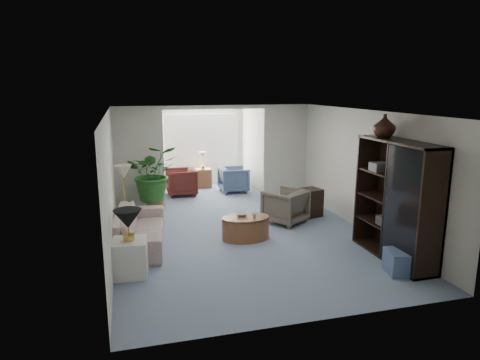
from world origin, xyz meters
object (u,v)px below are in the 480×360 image
object	(u,v)px
table_lamp	(128,219)
sunroom_table	(203,178)
sofa	(140,228)
end_table	(130,258)
side_table_dark	(309,203)
cabinet_urn	(384,126)
coffee_cup	(254,216)
floor_lamp	(123,172)
ottoman	(402,262)
sunroom_chair_blue	(234,179)
sunroom_chair_maroon	(181,182)
coffee_table	(246,228)
entertainment_cabinet	(396,201)
wingback_chair	(285,206)
coffee_bowl	(242,214)
framed_picture	(368,151)
plant_pot	(155,207)

from	to	relation	value
table_lamp	sunroom_table	bearing A→B (deg)	68.80
sofa	sunroom_table	world-z (taller)	sofa
end_table	sunroom_table	world-z (taller)	end_table
side_table_dark	cabinet_urn	xyz separation A→B (m)	(0.41, -2.16, 1.95)
coffee_cup	cabinet_urn	bearing A→B (deg)	-25.24
table_lamp	floor_lamp	distance (m)	2.29
floor_lamp	ottoman	size ratio (longest dim) A/B	0.77
sofa	sunroom_chair_blue	xyz separation A→B (m)	(2.77, 3.62, 0.03)
side_table_dark	sunroom_table	world-z (taller)	side_table_dark
end_table	sunroom_chair_maroon	bearing A→B (deg)	73.54
table_lamp	sunroom_chair_blue	size ratio (longest dim) A/B	0.56
coffee_table	ottoman	distance (m)	2.96
ottoman	sunroom_chair_blue	distance (m)	6.16
ottoman	sunroom_table	bearing A→B (deg)	106.52
end_table	entertainment_cabinet	xyz separation A→B (m)	(4.46, -0.46, 0.74)
table_lamp	wingback_chair	size ratio (longest dim) A/B	0.54
sofa	ottoman	xyz separation A→B (m)	(4.03, -2.41, -0.14)
end_table	coffee_cup	bearing A→B (deg)	23.32
ottoman	sunroom_chair_blue	size ratio (longest dim) A/B	0.59
sofa	wingback_chair	world-z (taller)	wingback_chair
end_table	sunroom_chair_blue	world-z (taller)	sunroom_chair_blue
coffee_bowl	side_table_dark	size ratio (longest dim) A/B	0.37
coffee_cup	entertainment_cabinet	xyz separation A→B (m)	(2.08, -1.48, 0.54)
coffee_table	entertainment_cabinet	distance (m)	2.86
coffee_bowl	sunroom_chair_maroon	world-z (taller)	sunroom_chair_maroon
coffee_table	floor_lamp	bearing A→B (deg)	153.25
cabinet_urn	sofa	bearing A→B (deg)	162.95
wingback_chair	sunroom_chair_maroon	size ratio (longest dim) A/B	1.01
table_lamp	sunroom_table	xyz separation A→B (m)	(2.22, 5.72, -0.66)
framed_picture	end_table	distance (m)	4.98
framed_picture	coffee_bowl	world-z (taller)	framed_picture
end_table	table_lamp	world-z (taller)	table_lamp
wingback_chair	entertainment_cabinet	xyz separation A→B (m)	(1.11, -2.36, 0.66)
entertainment_cabinet	cabinet_urn	xyz separation A→B (m)	(0.00, 0.50, 1.24)
sunroom_chair_blue	sunroom_chair_maroon	world-z (taller)	sunroom_chair_maroon
coffee_cup	coffee_bowl	bearing A→B (deg)	135.00
coffee_bowl	cabinet_urn	world-z (taller)	cabinet_urn
sunroom_chair_blue	framed_picture	bearing A→B (deg)	-157.12
coffee_table	plant_pot	distance (m)	2.77
coffee_table	entertainment_cabinet	world-z (taller)	entertainment_cabinet
table_lamp	coffee_table	xyz separation A→B (m)	(2.23, 1.13, -0.71)
plant_pot	sunroom_chair_maroon	distance (m)	1.81
floor_lamp	ottoman	xyz separation A→B (m)	(4.27, -3.33, -1.06)
coffee_cup	cabinet_urn	size ratio (longest dim) A/B	0.23
table_lamp	sunroom_chair_blue	distance (m)	5.82
coffee_table	wingback_chair	size ratio (longest dim) A/B	1.16
sofa	plant_pot	world-z (taller)	sofa
ottoman	coffee_table	bearing A→B (deg)	132.45
sofa	plant_pot	xyz separation A→B (m)	(0.43, 2.03, -0.17)
sunroom_table	table_lamp	bearing A→B (deg)	-111.20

